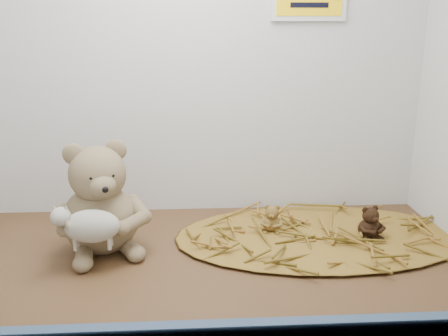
{
  "coord_description": "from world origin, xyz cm",
  "views": [
    {
      "loc": [
        1.96,
        -95.44,
        47.78
      ],
      "look_at": [
        7.82,
        1.83,
        19.44
      ],
      "focal_mm": 40.0,
      "sensor_mm": 36.0,
      "label": 1
    }
  ],
  "objects_px": {
    "main_teddy": "(99,197)",
    "mini_teddy_brown": "(370,221)",
    "toy_lamb": "(92,226)",
    "mini_teddy_tan": "(272,217)"
  },
  "relations": [
    {
      "from": "main_teddy",
      "to": "mini_teddy_brown",
      "type": "distance_m",
      "value": 0.6
    },
    {
      "from": "main_teddy",
      "to": "toy_lamb",
      "type": "distance_m",
      "value": 0.09
    },
    {
      "from": "toy_lamb",
      "to": "mini_teddy_brown",
      "type": "distance_m",
      "value": 0.61
    },
    {
      "from": "mini_teddy_tan",
      "to": "main_teddy",
      "type": "bearing_deg",
      "value": -158.33
    },
    {
      "from": "toy_lamb",
      "to": "mini_teddy_tan",
      "type": "bearing_deg",
      "value": 20.56
    },
    {
      "from": "toy_lamb",
      "to": "mini_teddy_brown",
      "type": "relative_size",
      "value": 1.93
    },
    {
      "from": "mini_teddy_brown",
      "to": "toy_lamb",
      "type": "bearing_deg",
      "value": 171.6
    },
    {
      "from": "main_teddy",
      "to": "toy_lamb",
      "type": "bearing_deg",
      "value": -110.86
    },
    {
      "from": "main_teddy",
      "to": "toy_lamb",
      "type": "height_order",
      "value": "main_teddy"
    },
    {
      "from": "main_teddy",
      "to": "mini_teddy_tan",
      "type": "xyz_separation_m",
      "value": [
        0.38,
        0.06,
        -0.08
      ]
    }
  ]
}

